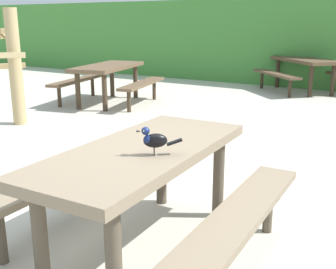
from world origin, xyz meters
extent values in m
plane|color=beige|center=(0.00, 0.00, 0.00)|extent=(60.00, 60.00, 0.00)
cube|color=#84725B|center=(0.06, -0.21, 0.70)|extent=(0.83, 1.83, 0.07)
cylinder|color=brown|center=(-0.17, -0.92, 0.33)|extent=(0.09, 0.09, 0.67)
cylinder|color=brown|center=(0.36, -0.90, 0.33)|extent=(0.09, 0.09, 0.67)
cylinder|color=brown|center=(-0.23, 0.48, 0.33)|extent=(0.09, 0.09, 0.67)
cylinder|color=brown|center=(0.30, 0.50, 0.33)|extent=(0.09, 0.09, 0.67)
cube|color=#84725B|center=(-0.63, -0.24, 0.41)|extent=(0.35, 1.72, 0.05)
cylinder|color=brown|center=(-0.61, -0.88, 0.20)|extent=(0.07, 0.07, 0.39)
cylinder|color=brown|center=(-0.66, 0.40, 0.20)|extent=(0.07, 0.07, 0.39)
cube|color=#84725B|center=(0.76, -0.18, 0.41)|extent=(0.35, 1.72, 0.05)
cylinder|color=brown|center=(0.74, 0.46, 0.20)|extent=(0.07, 0.07, 0.39)
ellipsoid|color=black|center=(0.24, -0.32, 0.84)|extent=(0.16, 0.15, 0.09)
ellipsoid|color=navy|center=(0.21, -0.34, 0.84)|extent=(0.09, 0.09, 0.06)
sphere|color=navy|center=(0.19, -0.35, 0.90)|extent=(0.05, 0.05, 0.05)
sphere|color=#EAE08C|center=(0.19, -0.38, 0.90)|extent=(0.01, 0.01, 0.01)
sphere|color=#EAE08C|center=(0.17, -0.35, 0.90)|extent=(0.01, 0.01, 0.01)
cone|color=black|center=(0.16, -0.38, 0.90)|extent=(0.03, 0.03, 0.02)
cube|color=black|center=(0.33, -0.24, 0.82)|extent=(0.10, 0.09, 0.04)
cylinder|color=#47423D|center=(0.24, -0.33, 0.77)|extent=(0.01, 0.01, 0.05)
cylinder|color=#47423D|center=(0.22, -0.31, 0.77)|extent=(0.01, 0.01, 0.05)
cube|color=brown|center=(-0.75, 7.25, 0.70)|extent=(1.82, 1.80, 0.07)
cylinder|color=#382B1D|center=(-0.43, 6.58, 0.33)|extent=(0.09, 0.09, 0.67)
cylinder|color=#382B1D|center=(-0.06, 6.96, 0.33)|extent=(0.09, 0.09, 0.67)
cylinder|color=#382B1D|center=(-1.44, 7.55, 0.33)|extent=(0.09, 0.09, 0.67)
cylinder|color=#382B1D|center=(-1.07, 7.93, 0.33)|extent=(0.09, 0.09, 0.67)
cube|color=brown|center=(-1.24, 6.75, 0.41)|extent=(1.42, 1.39, 0.05)
cylinder|color=#382B1D|center=(-0.78, 6.31, 0.20)|extent=(0.07, 0.07, 0.39)
cylinder|color=#382B1D|center=(-1.70, 7.20, 0.20)|extent=(0.07, 0.07, 0.39)
cube|color=brown|center=(-0.26, 7.76, 0.41)|extent=(1.42, 1.39, 0.05)
cylinder|color=#382B1D|center=(-0.73, 8.20, 0.20)|extent=(0.07, 0.07, 0.39)
cube|color=brown|center=(-3.59, 3.86, 0.70)|extent=(1.15, 1.93, 0.07)
cylinder|color=#423324|center=(-3.69, 3.11, 0.33)|extent=(0.09, 0.09, 0.67)
cylinder|color=#423324|center=(-3.17, 3.23, 0.33)|extent=(0.09, 0.09, 0.67)
cylinder|color=#423324|center=(-4.01, 4.48, 0.33)|extent=(0.09, 0.09, 0.67)
cylinder|color=#423324|center=(-3.50, 4.60, 0.33)|extent=(0.09, 0.09, 0.67)
cube|color=brown|center=(-4.27, 3.69, 0.41)|extent=(0.67, 1.73, 0.05)
cylinder|color=#423324|center=(-4.13, 3.07, 0.20)|extent=(0.07, 0.07, 0.39)
cylinder|color=#423324|center=(-4.42, 4.32, 0.20)|extent=(0.07, 0.07, 0.39)
cube|color=brown|center=(-2.91, 4.02, 0.41)|extent=(0.67, 1.73, 0.05)
cylinder|color=#423324|center=(-2.76, 3.39, 0.20)|extent=(0.07, 0.07, 0.39)
cylinder|color=#423324|center=(-3.06, 4.64, 0.20)|extent=(0.07, 0.07, 0.39)
cylinder|color=tan|center=(-3.68, 1.80, 0.87)|extent=(0.20, 0.20, 1.74)
cube|color=tan|center=(-3.87, 1.89, 1.40)|extent=(0.16, 0.28, 0.08)
cube|color=tan|center=(-3.51, 1.61, 1.07)|extent=(0.32, 0.31, 0.09)
cube|color=tan|center=(-3.90, 1.92, 0.88)|extent=(0.23, 0.37, 0.08)
camera|label=1|loc=(1.62, -2.41, 1.55)|focal=44.93mm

